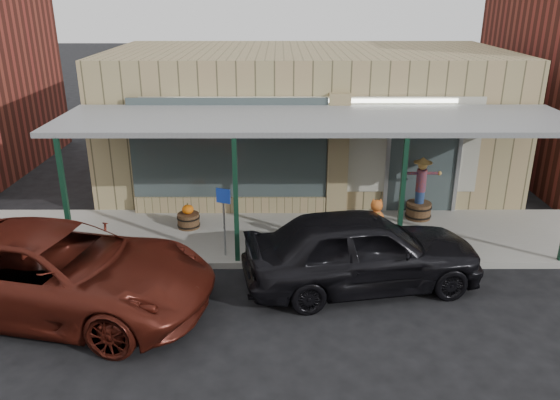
{
  "coord_description": "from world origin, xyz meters",
  "views": [
    {
      "loc": [
        -0.86,
        -8.89,
        5.82
      ],
      "look_at": [
        -0.84,
        2.6,
        1.43
      ],
      "focal_mm": 35.0,
      "sensor_mm": 36.0,
      "label": 1
    }
  ],
  "objects_px": {
    "barrel_pumpkin": "(188,219)",
    "barrel_scarecrow": "(420,198)",
    "handicap_sign": "(224,213)",
    "parked_sedan": "(362,250)",
    "car_maroon": "(58,271)"
  },
  "relations": [
    {
      "from": "barrel_scarecrow",
      "to": "parked_sedan",
      "type": "height_order",
      "value": "barrel_scarecrow"
    },
    {
      "from": "barrel_pumpkin",
      "to": "car_maroon",
      "type": "distance_m",
      "value": 4.11
    },
    {
      "from": "barrel_pumpkin",
      "to": "parked_sedan",
      "type": "xyz_separation_m",
      "value": [
        4.05,
        -2.72,
        0.45
      ]
    },
    {
      "from": "barrel_pumpkin",
      "to": "car_maroon",
      "type": "xyz_separation_m",
      "value": [
        -1.9,
        -3.62,
        0.45
      ]
    },
    {
      "from": "barrel_scarecrow",
      "to": "parked_sedan",
      "type": "relative_size",
      "value": 0.33
    },
    {
      "from": "barrel_scarecrow",
      "to": "car_maroon",
      "type": "height_order",
      "value": "barrel_scarecrow"
    },
    {
      "from": "barrel_pumpkin",
      "to": "barrel_scarecrow",
      "type": "bearing_deg",
      "value": 5.8
    },
    {
      "from": "barrel_pumpkin",
      "to": "car_maroon",
      "type": "bearing_deg",
      "value": -117.73
    },
    {
      "from": "handicap_sign",
      "to": "barrel_pumpkin",
      "type": "bearing_deg",
      "value": 146.21
    },
    {
      "from": "parked_sedan",
      "to": "car_maroon",
      "type": "height_order",
      "value": "parked_sedan"
    },
    {
      "from": "barrel_scarecrow",
      "to": "handicap_sign",
      "type": "xyz_separation_m",
      "value": [
        -4.96,
        -2.21,
        0.47
      ]
    },
    {
      "from": "barrel_scarecrow",
      "to": "handicap_sign",
      "type": "relative_size",
      "value": 1.04
    },
    {
      "from": "barrel_pumpkin",
      "to": "car_maroon",
      "type": "height_order",
      "value": "car_maroon"
    },
    {
      "from": "barrel_pumpkin",
      "to": "handicap_sign",
      "type": "relative_size",
      "value": 0.41
    },
    {
      "from": "barrel_scarecrow",
      "to": "barrel_pumpkin",
      "type": "bearing_deg",
      "value": 162.19
    }
  ]
}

